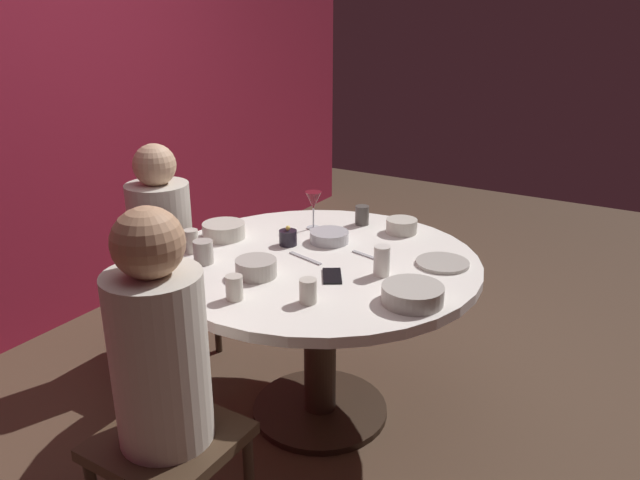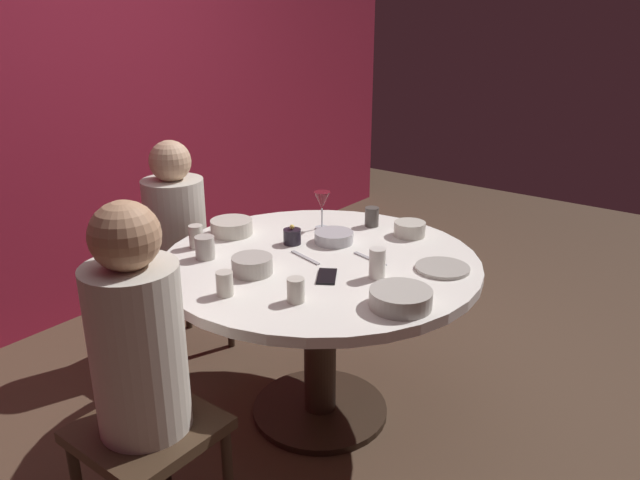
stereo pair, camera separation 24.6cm
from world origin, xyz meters
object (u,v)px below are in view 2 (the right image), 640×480
at_px(seated_diner_left, 138,349).
at_px(bowl_serving_large, 334,237).
at_px(candle_holder, 292,236).
at_px(cup_by_left_diner, 372,217).
at_px(dinner_plate, 442,268).
at_px(cup_center_front, 377,263).
at_px(wine_glass, 322,202).
at_px(seated_diner_back, 176,225).
at_px(cup_near_candle, 196,237).
at_px(bowl_sauce_side, 410,229).
at_px(cup_beside_wine, 225,284).
at_px(bowl_rice_portion, 401,298).
at_px(cup_far_edge, 296,290).
at_px(cup_by_right_diner, 205,247).
at_px(bowl_salad_center, 232,227).
at_px(bowl_small_white, 252,265).
at_px(cell_phone, 327,276).
at_px(dining_table, 320,294).

xyz_separation_m(seated_diner_left, bowl_serving_large, (1.08, 0.06, 0.03)).
relative_size(candle_holder, cup_by_left_diner, 0.97).
distance_m(dinner_plate, cup_center_front, 0.28).
bearing_deg(wine_glass, seated_diner_back, 113.62).
relative_size(cup_near_candle, cup_by_left_diner, 1.09).
bearing_deg(bowl_sauce_side, cup_beside_wine, 167.28).
relative_size(seated_diner_back, cup_center_front, 9.56).
relative_size(bowl_serving_large, bowl_rice_portion, 0.79).
distance_m(cup_near_candle, cup_far_edge, 0.68).
height_order(candle_holder, cup_beside_wine, same).
xyz_separation_m(dinner_plate, bowl_sauce_side, (0.26, 0.30, 0.02)).
xyz_separation_m(seated_diner_left, cup_by_right_diner, (0.61, 0.37, 0.05)).
bearing_deg(bowl_salad_center, dinner_plate, -77.54).
bearing_deg(cup_by_left_diner, cup_by_right_diner, 157.00).
distance_m(seated_diner_back, dinner_plate, 1.37).
distance_m(seated_diner_back, bowl_salad_center, 0.42).
xyz_separation_m(bowl_small_white, cup_center_front, (0.26, -0.40, 0.03)).
xyz_separation_m(wine_glass, bowl_small_white, (-0.58, -0.10, -0.09)).
relative_size(bowl_serving_large, bowl_salad_center, 0.90).
height_order(cell_phone, cup_near_candle, cup_near_candle).
distance_m(cell_phone, cup_by_right_diner, 0.53).
distance_m(candle_holder, cell_phone, 0.39).
xyz_separation_m(dining_table, bowl_serving_large, (0.18, 0.06, 0.18)).
bearing_deg(bowl_sauce_side, cup_by_left_diner, 87.48).
bearing_deg(bowl_small_white, bowl_sauce_side, -20.05).
bearing_deg(cup_center_front, candle_holder, 80.40).
xyz_separation_m(bowl_serving_large, cup_beside_wine, (-0.66, -0.01, 0.02)).
bearing_deg(cup_near_candle, bowl_small_white, -98.41).
distance_m(bowl_salad_center, cup_far_edge, 0.76).
bearing_deg(bowl_rice_portion, cell_phone, 82.70).
distance_m(bowl_small_white, cup_by_left_diner, 0.75).
bearing_deg(seated_diner_left, cup_beside_wine, 7.82).
relative_size(seated_diner_back, cell_phone, 8.02).
height_order(cup_by_left_diner, cup_far_edge, cup_by_left_diner).
xyz_separation_m(dinner_plate, bowl_small_white, (-0.48, 0.57, 0.03)).
height_order(candle_holder, cup_far_edge, candle_holder).
distance_m(bowl_serving_large, bowl_small_white, 0.46).
relative_size(cell_phone, cup_by_left_diner, 1.55).
height_order(dinner_plate, cup_far_edge, cup_far_edge).
bearing_deg(bowl_serving_large, dinner_plate, -88.35).
xyz_separation_m(seated_diner_back, cup_by_left_diner, (0.47, -0.85, 0.09)).
distance_m(dinner_plate, bowl_salad_center, 0.97).
bearing_deg(dinner_plate, cup_near_candle, 113.98).
xyz_separation_m(dinner_plate, bowl_salad_center, (-0.21, 0.95, 0.03)).
bearing_deg(bowl_serving_large, dining_table, -160.69).
distance_m(candle_holder, cup_center_front, 0.49).
xyz_separation_m(seated_diner_left, cup_near_candle, (0.67, 0.49, 0.05)).
distance_m(cell_phone, bowl_serving_large, 0.38).
height_order(cup_center_front, cup_far_edge, cup_center_front).
height_order(candle_holder, cell_phone, candle_holder).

